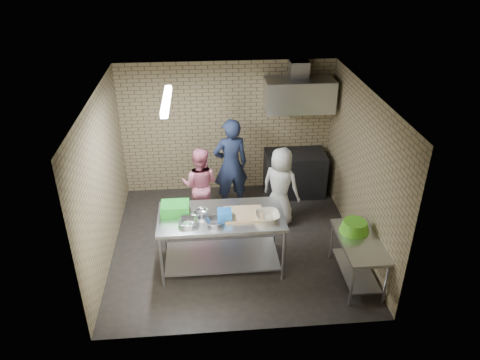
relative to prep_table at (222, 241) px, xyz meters
name	(u,v)px	position (x,y,z in m)	size (l,w,h in m)	color
floor	(235,243)	(0.26, 0.58, -0.49)	(4.20, 4.20, 0.00)	black
ceiling	(234,95)	(0.26, 0.58, 2.21)	(4.20, 4.20, 0.00)	black
back_wall	(227,128)	(0.26, 2.58, 0.86)	(4.20, 0.06, 2.70)	#907D5A
front_wall	(247,252)	(0.26, -1.42, 0.86)	(4.20, 0.06, 2.70)	#907D5A
left_wall	(103,181)	(-1.84, 0.58, 0.86)	(0.06, 4.00, 2.70)	#907D5A
right_wall	(361,170)	(2.36, 0.58, 0.86)	(0.06, 4.00, 2.70)	#907D5A
prep_table	(222,241)	(0.00, 0.00, 0.00)	(1.95, 0.97, 0.97)	silver
side_counter	(357,260)	(2.06, -0.52, -0.11)	(0.60, 1.20, 0.75)	silver
stove	(295,173)	(1.61, 2.23, -0.04)	(1.20, 0.70, 0.90)	black
range_hood	(299,95)	(1.61, 2.28, 1.61)	(1.30, 0.60, 0.60)	silver
hood_duct	(299,69)	(1.61, 2.43, 2.06)	(0.35, 0.30, 0.30)	#A5A8AD
wall_shelf	(312,100)	(1.91, 2.47, 1.43)	(0.80, 0.20, 0.04)	#3F2B19
fluorescent_fixture	(166,101)	(-0.74, 0.58, 2.15)	(0.10, 1.25, 0.08)	white
green_crate	(175,208)	(-0.70, 0.12, 0.57)	(0.43, 0.32, 0.17)	#1C9823
blue_tub	(225,215)	(0.05, -0.10, 0.56)	(0.22, 0.22, 0.14)	blue
cutting_board	(244,214)	(0.35, -0.02, 0.50)	(0.59, 0.45, 0.03)	tan
mixing_bowl_a	(188,222)	(-0.50, -0.20, 0.52)	(0.30, 0.30, 0.07)	silver
mixing_bowl_b	(201,212)	(-0.30, 0.05, 0.52)	(0.23, 0.23, 0.07)	silver
mixing_bowl_c	(215,222)	(-0.10, -0.22, 0.52)	(0.28, 0.28, 0.07)	#AAABB1
ceramic_bowl	(267,216)	(0.70, -0.15, 0.53)	(0.37, 0.37, 0.09)	beige
green_basin	(355,226)	(2.04, -0.27, 0.35)	(0.46, 0.46, 0.17)	#59C626
bottle_green	(320,95)	(2.06, 2.47, 1.53)	(0.06, 0.06, 0.15)	green
man_navy	(231,165)	(0.27, 1.78, 0.44)	(0.68, 0.44, 1.85)	#141933
woman_pink	(200,185)	(-0.32, 1.43, 0.24)	(0.70, 0.55, 1.45)	pink
woman_white	(281,186)	(1.14, 1.21, 0.26)	(0.73, 0.47, 1.49)	white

